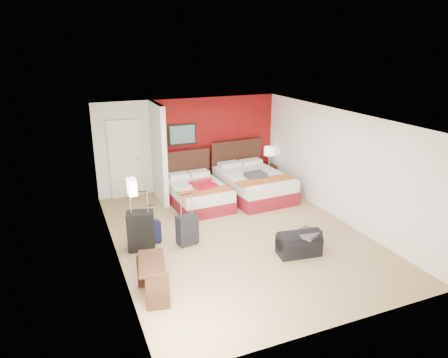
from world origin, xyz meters
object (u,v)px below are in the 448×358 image
suitcase_navy (152,233)px  nightstand (268,173)px  bed_left (198,195)px  red_suitcase_open (203,184)px  bed_right (253,185)px  duffel_bag (299,244)px  desk (153,279)px  suitcase_charcoal (187,231)px  suitcase_black (141,232)px  table_lamp (269,156)px

suitcase_navy → nightstand: bearing=24.6°
bed_left → red_suitcase_open: size_ratio=2.56×
bed_right → duffel_bag: bed_right is taller
bed_right → red_suitcase_open: 1.49m
nightstand → suitcase_navy: (-4.04, -2.55, -0.03)m
red_suitcase_open → desk: bearing=-135.1°
suitcase_charcoal → suitcase_black: bearing=161.6°
suitcase_black → bed_left: bearing=58.1°
suitcase_navy → red_suitcase_open: bearing=34.8°
bed_right → suitcase_black: 3.81m
red_suitcase_open → suitcase_charcoal: red_suitcase_open is taller
table_lamp → suitcase_black: size_ratio=0.70×
bed_left → duffel_bag: 3.26m
bed_right → suitcase_charcoal: bearing=-144.9°
bed_left → duffel_bag: bearing=-75.2°
suitcase_charcoal → bed_right: bearing=27.4°
bed_right → suitcase_black: (-3.34, -1.82, 0.07)m
nightstand → suitcase_navy: 4.78m
suitcase_black → duffel_bag: 3.06m
suitcase_charcoal → suitcase_navy: 0.72m
suitcase_charcoal → nightstand: bearing=29.2°
red_suitcase_open → suitcase_black: suitcase_black is taller
duffel_bag → desk: 2.93m
suitcase_charcoal → suitcase_navy: bearing=142.8°
bed_right → nightstand: (0.96, 0.93, -0.07)m
suitcase_black → suitcase_navy: 0.37m
desk → duffel_bag: bearing=16.8°
duffel_bag → nightstand: bearing=77.1°
bed_left → suitcase_navy: 2.21m
bed_right → table_lamp: (0.96, 0.93, 0.45)m
nightstand → desk: size_ratio=0.63×
red_suitcase_open → duffel_bag: size_ratio=0.87×
suitcase_black → suitcase_navy: size_ratio=1.74×
suitcase_black → desk: (-0.16, -1.65, -0.06)m
suitcase_black → suitcase_charcoal: (0.90, -0.12, -0.09)m
duffel_bag → desk: size_ratio=1.02×
bed_right → table_lamp: size_ratio=3.94×
suitcase_charcoal → duffel_bag: bearing=-43.9°
bed_right → table_lamp: 1.41m
bed_left → nightstand: size_ratio=3.60×
duffel_bag → red_suitcase_open: bearing=113.9°
bed_right → duffel_bag: bearing=-103.9°
suitcase_navy → bed_right: bearing=20.0°
bed_left → nightstand: 2.69m
red_suitcase_open → suitcase_charcoal: 2.08m
bed_left → red_suitcase_open: 0.35m
bed_left → suitcase_charcoal: bearing=-117.5°
table_lamp → suitcase_navy: (-4.04, -2.55, -0.55)m
bed_right → table_lamp: bearing=41.0°
nightstand → bed_left: bearing=-158.8°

